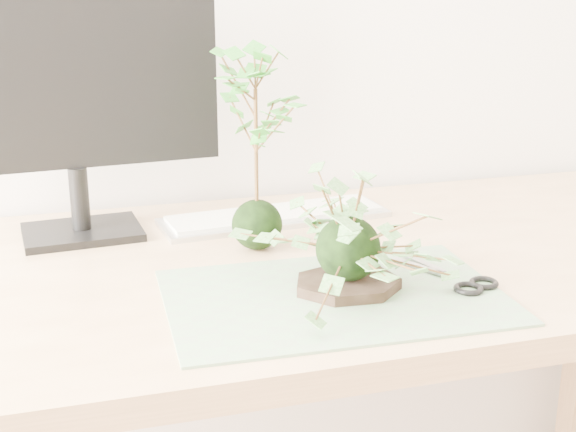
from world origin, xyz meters
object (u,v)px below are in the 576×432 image
object	(u,v)px
maple_kokedama	(256,102)
monitor	(71,90)
desk	(320,307)
ivy_kokedama	(349,219)
keyboard	(275,216)

from	to	relation	value
maple_kokedama	monitor	size ratio (longest dim) A/B	0.70
desk	maple_kokedama	distance (m)	0.34
desk	monitor	bearing A→B (deg)	149.07
ivy_kokedama	keyboard	xyz separation A→B (m)	(-0.01, 0.34, -0.10)
keyboard	maple_kokedama	bearing A→B (deg)	-121.74
ivy_kokedama	maple_kokedama	bearing A→B (deg)	110.41
desk	ivy_kokedama	distance (m)	0.24
ivy_kokedama	monitor	xyz separation A→B (m)	(-0.34, 0.36, 0.14)
monitor	desk	bearing A→B (deg)	-35.31
desk	ivy_kokedama	bearing A→B (deg)	-93.75
desk	keyboard	world-z (taller)	keyboard
maple_kokedama	keyboard	xyz separation A→B (m)	(0.07, 0.14, -0.23)
ivy_kokedama	keyboard	distance (m)	0.36
maple_kokedama	monitor	distance (m)	0.31
keyboard	monitor	xyz separation A→B (m)	(-0.33, 0.02, 0.24)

